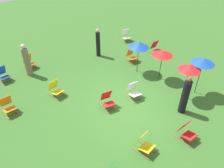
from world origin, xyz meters
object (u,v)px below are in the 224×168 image
(deckchair_0, at_px, (187,131))
(deckchair_3, at_px, (3,75))
(deckchair_8, at_px, (126,36))
(umbrella_3, at_px, (163,53))
(deckchair_1, at_px, (29,62))
(umbrella_0, at_px, (190,68))
(deckchair_2, at_px, (144,143))
(deckchair_10, at_px, (55,89))
(person_0, at_px, (185,96))
(person_2, at_px, (98,43))
(deckchair_7, at_px, (108,100))
(umbrella_1, at_px, (203,61))
(deckchair_5, at_px, (134,91))
(deckchair_4, at_px, (8,106))
(umbrella_2, at_px, (139,45))
(deckchair_11, at_px, (132,56))
(person_1, at_px, (27,61))
(deckchair_9, at_px, (156,48))

(deckchair_0, distance_m, deckchair_3, 9.34)
(deckchair_8, distance_m, umbrella_3, 5.00)
(deckchair_1, xyz_separation_m, umbrella_0, (5.08, -6.83, 1.27))
(deckchair_2, relative_size, deckchair_10, 0.99)
(deckchair_0, relative_size, person_0, 0.46)
(person_0, xyz_separation_m, person_2, (-0.30, 6.36, -0.01))
(deckchair_7, xyz_separation_m, umbrella_1, (4.08, -1.62, 1.40))
(deckchair_7, distance_m, deckchair_8, 6.97)
(deckchair_1, bearing_deg, deckchair_5, -72.01)
(deckchair_4, xyz_separation_m, umbrella_3, (7.23, -1.93, 1.14))
(deckchair_0, xyz_separation_m, deckchair_7, (-1.43, 3.21, 0.00))
(deckchair_10, height_order, umbrella_0, umbrella_0)
(deckchair_7, bearing_deg, deckchair_5, 2.47)
(deckchair_4, height_order, person_0, person_0)
(umbrella_2, height_order, umbrella_3, umbrella_2)
(deckchair_7, bearing_deg, deckchair_1, 116.70)
(deckchair_5, distance_m, umbrella_1, 3.38)
(umbrella_2, distance_m, person_0, 3.71)
(deckchair_10, xyz_separation_m, umbrella_3, (5.07, -1.85, 1.14))
(deckchair_11, distance_m, umbrella_0, 4.24)
(umbrella_1, distance_m, person_2, 6.21)
(deckchair_8, distance_m, umbrella_2, 4.18)
(deckchair_3, height_order, umbrella_0, umbrella_0)
(umbrella_1, bearing_deg, deckchair_7, 158.38)
(deckchair_2, distance_m, umbrella_2, 5.42)
(umbrella_0, xyz_separation_m, person_2, (-1.12, 5.74, -0.79))
(deckchair_2, relative_size, deckchair_5, 1.01)
(deckchair_3, distance_m, deckchair_4, 2.68)
(umbrella_3, relative_size, person_1, 0.89)
(deckchair_3, xyz_separation_m, deckchair_9, (8.60, -2.45, 0.00))
(person_0, xyz_separation_m, person_1, (-4.50, 6.74, 0.00))
(person_1, bearing_deg, deckchair_2, 16.73)
(umbrella_3, bearing_deg, deckchair_3, 146.09)
(umbrella_1, bearing_deg, deckchair_0, -148.98)
(person_0, bearing_deg, deckchair_8, 46.30)
(deckchair_1, height_order, deckchair_2, same)
(deckchair_9, height_order, deckchair_11, same)
(deckchair_5, height_order, deckchair_8, same)
(deckchair_7, relative_size, deckchair_9, 1.00)
(deckchair_10, distance_m, umbrella_1, 6.91)
(deckchair_7, height_order, person_2, person_2)
(deckchair_3, xyz_separation_m, person_2, (5.49, -0.61, 0.48))
(deckchair_5, xyz_separation_m, deckchair_11, (2.07, 2.66, 0.00))
(deckchair_9, bearing_deg, deckchair_0, -124.13)
(umbrella_1, bearing_deg, person_2, 107.89)
(person_0, bearing_deg, person_1, 99.03)
(deckchair_9, bearing_deg, deckchair_4, -178.21)
(deckchair_2, height_order, umbrella_2, umbrella_2)
(deckchair_9, bearing_deg, deckchair_5, -146.60)
(deckchair_5, relative_size, deckchair_11, 1.00)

